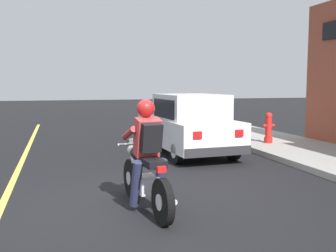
# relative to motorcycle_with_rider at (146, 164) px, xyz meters

# --- Properties ---
(ground_plane) EXTENTS (80.00, 80.00, 0.00)m
(ground_plane) POSITION_rel_motorcycle_with_rider_xyz_m (-0.26, 0.23, -0.68)
(ground_plane) COLOR black
(sidewalk_curb) EXTENTS (2.60, 22.00, 0.14)m
(sidewalk_curb) POSITION_rel_motorcycle_with_rider_xyz_m (5.06, 3.23, -0.61)
(sidewalk_curb) COLOR #9E9B93
(sidewalk_curb) RESTS_ON ground
(lane_stripe) EXTENTS (0.12, 19.80, 0.01)m
(lane_stripe) POSITION_rel_motorcycle_with_rider_xyz_m (-2.06, 3.23, -0.67)
(lane_stripe) COLOR #D1C64C
(lane_stripe) RESTS_ON ground
(motorcycle_with_rider) EXTENTS (0.61, 2.02, 1.62)m
(motorcycle_with_rider) POSITION_rel_motorcycle_with_rider_xyz_m (0.00, 0.00, 0.00)
(motorcycle_with_rider) COLOR black
(motorcycle_with_rider) RESTS_ON ground
(car_hatchback) EXTENTS (1.88, 3.88, 1.57)m
(car_hatchback) POSITION_rel_motorcycle_with_rider_xyz_m (2.06, 4.23, 0.09)
(car_hatchback) COLOR black
(car_hatchback) RESTS_ON ground
(fire_hydrant) EXTENTS (0.36, 0.24, 0.88)m
(fire_hydrant) POSITION_rel_motorcycle_with_rider_xyz_m (4.63, 4.57, -0.11)
(fire_hydrant) COLOR red
(fire_hydrant) RESTS_ON sidewalk_curb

